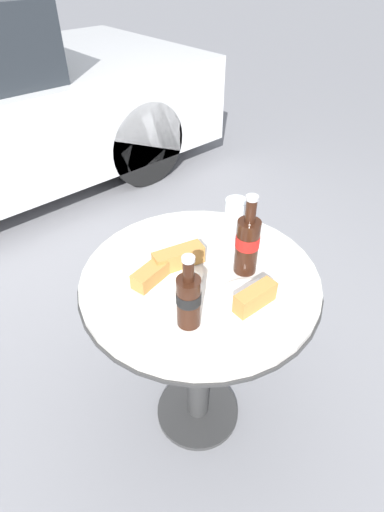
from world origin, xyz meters
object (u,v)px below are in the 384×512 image
(bistro_table, at_px, (199,314))
(lunch_plate_far, at_px, (253,303))
(cola_bottle_left, at_px, (189,299))
(drinking_glass, at_px, (235,219))
(cola_bottle_right, at_px, (247,243))
(lunch_plate_near, at_px, (166,269))

(bistro_table, relative_size, lunch_plate_far, 3.60)
(cola_bottle_left, bearing_deg, drinking_glass, 27.42)
(bistro_table, xyz_separation_m, cola_bottle_right, (0.11, -0.07, 0.26))
(lunch_plate_near, distance_m, lunch_plate_far, 0.27)
(lunch_plate_far, bearing_deg, lunch_plate_near, 108.51)
(cola_bottle_right, bearing_deg, cola_bottle_left, -170.39)
(cola_bottle_right, xyz_separation_m, drinking_glass, (0.11, 0.15, -0.04))
(cola_bottle_left, relative_size, drinking_glass, 1.69)
(drinking_glass, relative_size, lunch_plate_far, 0.61)
(drinking_glass, bearing_deg, lunch_plate_near, -178.10)
(bistro_table, xyz_separation_m, lunch_plate_far, (0.01, -0.19, 0.18))
(cola_bottle_right, bearing_deg, drinking_glass, 53.04)
(drinking_glass, xyz_separation_m, lunch_plate_far, (-0.21, -0.27, -0.04))
(cola_bottle_left, height_order, drinking_glass, cola_bottle_left)
(bistro_table, bearing_deg, cola_bottle_left, -141.62)
(cola_bottle_left, distance_m, drinking_glass, 0.42)
(lunch_plate_near, relative_size, lunch_plate_far, 1.19)
(drinking_glass, height_order, lunch_plate_near, drinking_glass)
(bistro_table, bearing_deg, lunch_plate_far, -85.88)
(bistro_table, distance_m, drinking_glass, 0.33)
(cola_bottle_left, relative_size, cola_bottle_right, 0.86)
(drinking_glass, bearing_deg, lunch_plate_far, -128.32)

